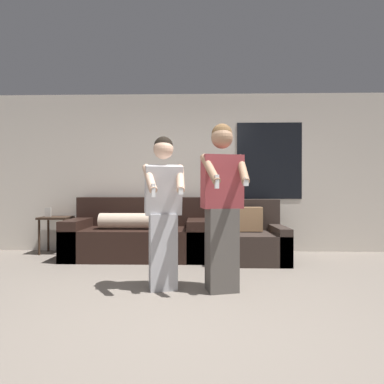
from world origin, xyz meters
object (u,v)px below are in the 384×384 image
(person_right, at_px, (222,205))
(armchair, at_px, (250,240))
(person_left, at_px, (163,211))
(couch, at_px, (138,236))
(side_table, at_px, (56,223))

(person_right, bearing_deg, armchair, 69.06)
(person_left, height_order, person_right, person_right)
(person_left, distance_m, person_right, 0.62)
(person_left, bearing_deg, couch, 110.75)
(armchair, height_order, person_right, person_right)
(couch, xyz_separation_m, side_table, (-1.43, 0.24, 0.17))
(couch, bearing_deg, armchair, -6.07)
(side_table, bearing_deg, person_right, -34.55)
(person_left, relative_size, person_right, 0.93)
(couch, height_order, side_table, couch)
(couch, relative_size, armchair, 2.14)
(armchair, xyz_separation_m, side_table, (-3.15, 0.43, 0.20))
(armchair, relative_size, person_right, 0.57)
(couch, bearing_deg, person_left, -69.25)
(couch, distance_m, armchair, 1.73)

